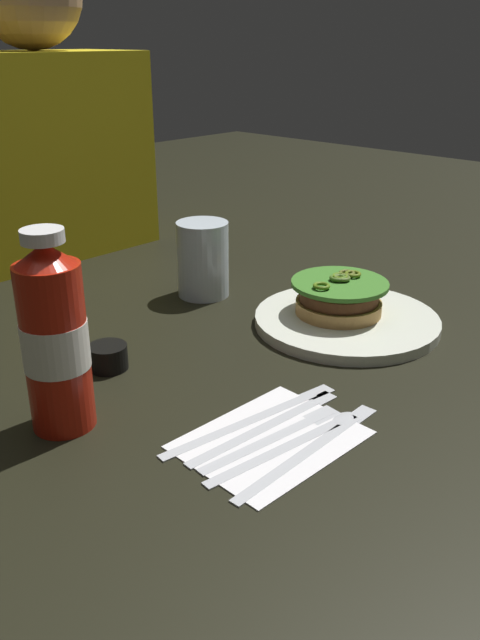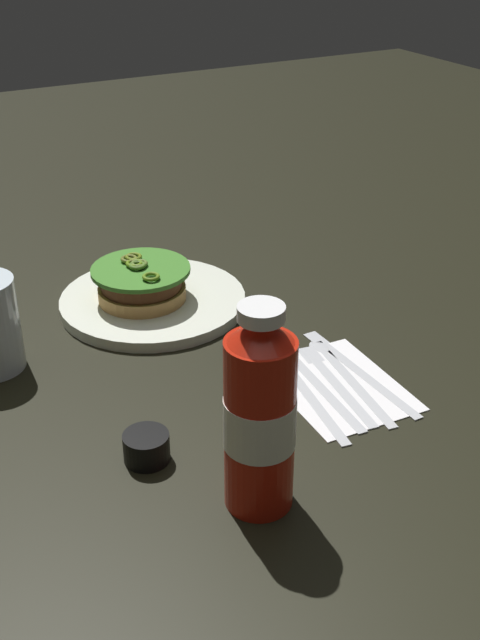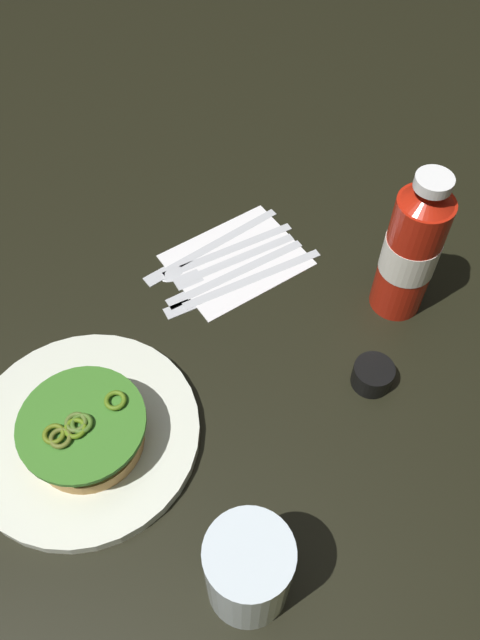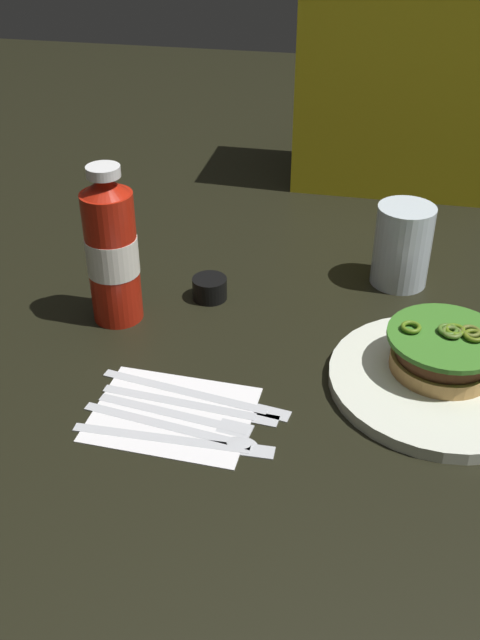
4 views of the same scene
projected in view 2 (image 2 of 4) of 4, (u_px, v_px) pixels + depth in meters
ground_plane at (193, 355)px, 0.96m from camera, size 3.00×3.00×0.00m
dinner_plate at (153, 301)px, 1.07m from camera, size 0.25×0.25×0.01m
burger_sandwich at (141, 283)px, 1.05m from camera, size 0.13×0.13×0.05m
ketchup_bottle at (260, 416)px, 0.69m from camera, size 0.06×0.06×0.21m
condiment_cup at (146, 447)px, 0.78m from camera, size 0.05×0.05×0.03m
napkin at (337, 385)px, 0.90m from camera, size 0.17×0.14×0.00m
table_knife at (352, 364)px, 0.94m from camera, size 0.21×0.02×0.00m
spoon_utensil at (340, 366)px, 0.93m from camera, size 0.20×0.04×0.00m
fork_utensil at (330, 375)px, 0.91m from camera, size 0.18×0.04×0.00m
steak_knife at (312, 376)px, 0.91m from camera, size 0.20×0.03×0.00m
butter_knife at (298, 379)px, 0.91m from camera, size 0.22×0.05×0.00m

